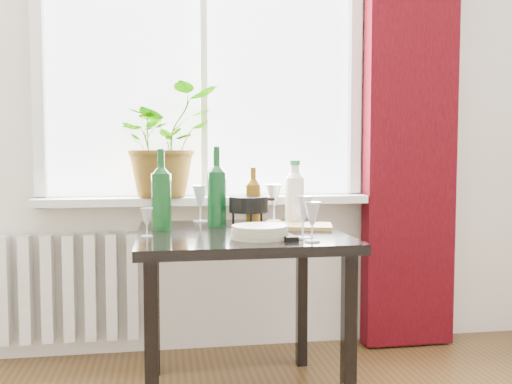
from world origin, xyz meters
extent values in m
cube|color=white|center=(0.00, 2.22, 1.60)|extent=(1.72, 0.08, 1.62)
cube|color=silver|center=(0.00, 2.15, 0.82)|extent=(1.72, 0.20, 0.04)
cube|color=#34040A|center=(1.12, 2.12, 1.30)|extent=(0.50, 0.12, 2.56)
cube|color=white|center=(-0.75, 2.18, 0.38)|extent=(0.80, 0.10, 0.55)
cube|color=black|center=(0.10, 1.55, 0.72)|extent=(0.85, 0.85, 0.04)
cube|color=black|center=(-0.27, 1.19, 0.35)|extent=(0.05, 0.05, 0.70)
cube|color=black|center=(-0.27, 1.92, 0.35)|extent=(0.05, 0.05, 0.70)
cube|color=black|center=(0.46, 1.19, 0.35)|extent=(0.05, 0.05, 0.70)
cube|color=black|center=(0.46, 1.92, 0.35)|extent=(0.05, 0.05, 0.70)
imported|color=#3A6A1C|center=(-0.21, 2.14, 1.13)|extent=(0.67, 0.65, 0.57)
cylinder|color=beige|center=(0.15, 1.35, 0.76)|extent=(0.29, 0.29, 0.05)
cube|color=black|center=(0.25, 1.32, 0.75)|extent=(0.07, 0.17, 0.02)
cube|color=tan|center=(0.37, 1.62, 0.75)|extent=(0.34, 0.26, 0.02)
camera|label=1|loc=(-0.22, -0.83, 1.08)|focal=40.00mm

